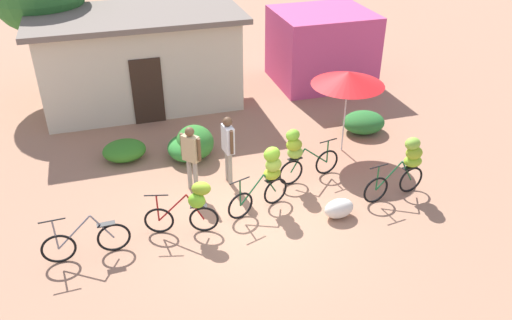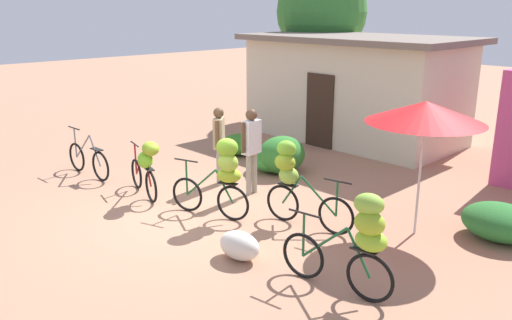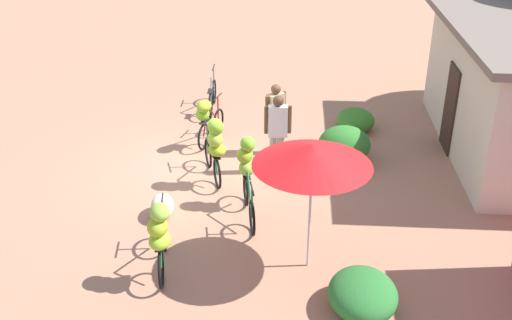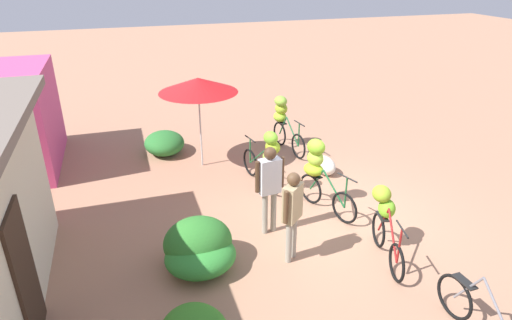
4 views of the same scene
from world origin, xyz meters
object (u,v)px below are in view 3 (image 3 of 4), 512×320
bicycle_center_loaded (215,145)px  person_vendor (278,126)px  bicycle_leftmost (212,97)px  person_bystander (276,112)px  produce_sack (162,206)px  bicycle_by_shop (247,171)px  bicycle_near_pile (206,117)px  bicycle_rightmost (160,234)px  market_umbrella (312,155)px

bicycle_center_loaded → person_vendor: person_vendor is taller
bicycle_leftmost → person_bystander: size_ratio=1.04×
bicycle_center_loaded → produce_sack: bicycle_center_loaded is taller
bicycle_leftmost → bicycle_by_shop: bearing=15.0°
bicycle_near_pile → person_vendor: (1.22, 1.71, 0.36)m
produce_sack → bicycle_near_pile: bearing=172.5°
bicycle_center_loaded → bicycle_by_shop: (1.03, 0.75, -0.04)m
bicycle_near_pile → bicycle_center_loaded: 1.88m
bicycle_rightmost → person_bystander: person_bystander is taller
bicycle_by_shop → produce_sack: 1.76m
bicycle_by_shop → produce_sack: bearing=-77.4°
bicycle_near_pile → person_bystander: (0.31, 1.62, 0.30)m
bicycle_leftmost → produce_sack: bearing=-2.7°
bicycle_near_pile → bicycle_by_shop: bicycle_by_shop is taller
bicycle_rightmost → bicycle_center_loaded: bearing=172.0°
produce_sack → person_bystander: person_bystander is taller
produce_sack → bicycle_center_loaded: bearing=148.3°
bicycle_by_shop → market_umbrella: bearing=33.9°
market_umbrella → person_bystander: size_ratio=1.35×
bicycle_by_shop → bicycle_rightmost: size_ratio=1.01×
bicycle_leftmost → bicycle_rightmost: bearing=1.1°
bicycle_center_loaded → bicycle_rightmost: bearing=-8.0°
bicycle_rightmost → person_vendor: (-3.84, 1.73, 0.23)m
bicycle_near_pile → person_vendor: size_ratio=0.88×
bicycle_leftmost → bicycle_near_pile: 2.23m
market_umbrella → bicycle_leftmost: size_ratio=1.30×
bicycle_rightmost → bicycle_near_pile: bearing=179.8°
market_umbrella → bicycle_center_loaded: 3.57m
bicycle_near_pile → bicycle_by_shop: bearing=22.6°
bicycle_by_shop → person_vendor: bearing=162.3°
bicycle_center_loaded → market_umbrella: bearing=34.7°
bicycle_near_pile → produce_sack: size_ratio=2.22×
bicycle_near_pile → bicycle_rightmost: size_ratio=0.92×
bicycle_leftmost → bicycle_center_loaded: size_ratio=1.11×
bicycle_rightmost → person_vendor: bearing=155.8°
bicycle_rightmost → person_bystander: size_ratio=1.00×
person_vendor → person_bystander: (-0.92, -0.08, -0.06)m
bicycle_near_pile → bicycle_center_loaded: bicycle_center_loaded is taller
person_vendor → person_bystander: person_vendor is taller
bicycle_center_loaded → person_vendor: size_ratio=0.89×
bicycle_leftmost → bicycle_rightmost: bicycle_rightmost is taller
bicycle_leftmost → produce_sack: 5.41m
bicycle_near_pile → person_vendor: person_vendor is taller
market_umbrella → bicycle_by_shop: market_umbrella is taller
bicycle_leftmost → bicycle_by_shop: size_ratio=1.02×
person_vendor → person_bystander: 0.92m
person_vendor → bicycle_near_pile: bearing=-125.7°
bicycle_leftmost → produce_sack: (5.40, -0.26, -0.15)m
bicycle_near_pile → bicycle_by_shop: size_ratio=0.91×
bicycle_near_pile → bicycle_center_loaded: bearing=13.4°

